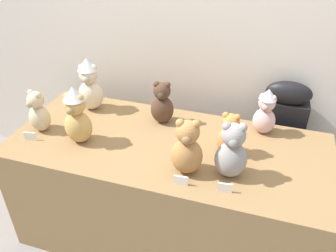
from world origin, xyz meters
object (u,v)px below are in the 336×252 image
at_px(teddy_bear_cocoa, 162,104).
at_px(teddy_bear_honey, 77,116).
at_px(display_table, 168,192).
at_px(teddy_bear_ash, 232,152).
at_px(instrument_case, 277,146).
at_px(teddy_bear_blush, 265,112).
at_px(teddy_bear_cream, 90,85).
at_px(teddy_bear_caramel, 187,149).
at_px(teddy_bear_sand, 38,112).
at_px(teddy_bear_ginger, 229,135).

xyz_separation_m(teddy_bear_cocoa, teddy_bear_honey, (-0.38, -0.33, 0.04)).
height_order(display_table, teddy_bear_ash, teddy_bear_ash).
relative_size(instrument_case, teddy_bear_ash, 3.15).
bearing_deg(teddy_bear_blush, teddy_bear_cream, -170.98).
xyz_separation_m(instrument_case, teddy_bear_ash, (-0.24, -0.67, 0.39)).
distance_m(teddy_bear_caramel, teddy_bear_sand, 0.93).
height_order(teddy_bear_ash, teddy_bear_blush, teddy_bear_ash).
height_order(teddy_bear_ginger, teddy_bear_honey, teddy_bear_honey).
height_order(teddy_bear_blush, teddy_bear_cream, teddy_bear_cream).
height_order(display_table, teddy_bear_sand, teddy_bear_sand).
xyz_separation_m(display_table, teddy_bear_blush, (0.49, 0.28, 0.51)).
distance_m(display_table, teddy_bear_ash, 0.65).
bearing_deg(teddy_bear_sand, teddy_bear_cream, 76.54).
bearing_deg(display_table, teddy_bear_blush, 29.51).
xyz_separation_m(display_table, teddy_bear_cream, (-0.59, 0.23, 0.54)).
bearing_deg(instrument_case, teddy_bear_ginger, -120.83).
relative_size(teddy_bear_ginger, teddy_bear_sand, 0.96).
bearing_deg(teddy_bear_cocoa, teddy_bear_ash, -49.73).
distance_m(teddy_bear_cocoa, teddy_bear_cream, 0.49).
bearing_deg(instrument_case, teddy_bear_cocoa, -158.28).
height_order(instrument_case, teddy_bear_ash, teddy_bear_ash).
bearing_deg(teddy_bear_cocoa, display_table, -75.58).
relative_size(teddy_bear_caramel, teddy_bear_cream, 0.88).
height_order(display_table, teddy_bear_blush, teddy_bear_blush).
xyz_separation_m(teddy_bear_caramel, teddy_bear_ginger, (0.17, 0.22, -0.03)).
bearing_deg(teddy_bear_cream, teddy_bear_blush, -10.24).
bearing_deg(teddy_bear_cocoa, teddy_bear_cream, 166.44).
xyz_separation_m(display_table, teddy_bear_ash, (0.37, -0.16, 0.51)).
height_order(teddy_bear_ash, teddy_bear_honey, teddy_bear_honey).
bearing_deg(teddy_bear_ginger, teddy_bear_sand, -171.55).
bearing_deg(teddy_bear_blush, teddy_bear_honey, -151.34).
bearing_deg(teddy_bear_ash, teddy_bear_ginger, 92.55).
xyz_separation_m(instrument_case, teddy_bear_ginger, (-0.28, -0.50, 0.36)).
distance_m(display_table, teddy_bear_honey, 0.73).
xyz_separation_m(teddy_bear_ginger, teddy_bear_blush, (0.16, 0.26, 0.02)).
xyz_separation_m(teddy_bear_cocoa, teddy_bear_blush, (0.60, 0.07, 0.01)).
bearing_deg(teddy_bear_blush, display_table, -144.18).
bearing_deg(display_table, teddy_bear_honey, -165.81).
distance_m(teddy_bear_caramel, teddy_bear_blush, 0.58).
distance_m(teddy_bear_ash, teddy_bear_honey, 0.85).
distance_m(teddy_bear_blush, teddy_bear_cream, 1.09).
bearing_deg(teddy_bear_honey, teddy_bear_cream, 104.57).
distance_m(display_table, teddy_bear_ginger, 0.59).
height_order(instrument_case, teddy_bear_honey, teddy_bear_honey).
relative_size(instrument_case, teddy_bear_ginger, 3.91).
height_order(instrument_case, teddy_bear_caramel, teddy_bear_caramel).
bearing_deg(teddy_bear_blush, teddy_bear_sand, -157.31).
bearing_deg(teddy_bear_blush, teddy_bear_ginger, -115.91).
distance_m(teddy_bear_cocoa, teddy_bear_sand, 0.72).
bearing_deg(teddy_bear_honey, display_table, 11.45).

